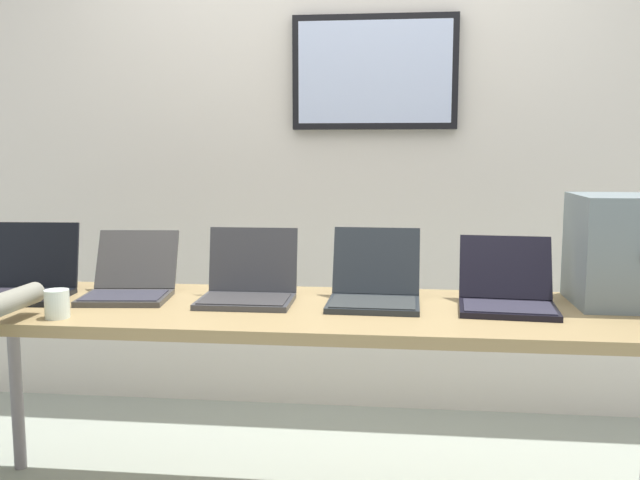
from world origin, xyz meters
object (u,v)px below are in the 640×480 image
Objects in this scene: equipment_box at (630,250)px; laptop_station_0 at (19,280)px; laptop_station_3 at (374,287)px; laptop_station_4 at (507,293)px; laptop_station_1 at (130,282)px; laptop_station_2 at (249,285)px; coffee_mug at (57,304)px; workbench at (309,322)px.

equipment_box reaches higher than laptop_station_0.
laptop_station_3 is 0.94× the size of laptop_station_4.
laptop_station_0 is at bearing -179.92° from laptop_station_4.
laptop_station_3 is (0.91, -0.01, 0.00)m from laptop_station_1.
laptop_station_2 is at bearing 179.20° from laptop_station_4.
laptop_station_1 is (-1.79, -0.07, -0.14)m from equipment_box.
laptop_station_4 is at bearing -0.80° from laptop_station_2.
laptop_station_3 is at bearing 177.03° from laptop_station_4.
coffee_mug is (-0.11, -0.34, -0.01)m from laptop_station_1.
laptop_station_0 is at bearing 177.26° from workbench.
equipment_box is 1.04× the size of laptop_station_4.
equipment_box is at bearing 3.74° from laptop_station_2.
laptop_station_1 is 4.08× the size of coffee_mug.
workbench is 6.98× the size of equipment_box.
laptop_station_4 is (1.36, -0.03, 0.00)m from laptop_station_1.
laptop_station_0 is at bearing -177.34° from equipment_box.
coffee_mug is at bearing -167.99° from equipment_box.
laptop_station_2 is (-0.23, 0.07, 0.11)m from workbench.
laptop_station_4 is (0.68, 0.05, 0.11)m from workbench.
laptop_station_0 is 0.87m from laptop_station_2.
workbench is 7.23× the size of laptop_station_4.
laptop_station_3 is 3.82× the size of coffee_mug.
laptop_station_0 is (-2.21, -0.10, -0.13)m from equipment_box.
laptop_station_0 is 0.42m from laptop_station_1.
laptop_station_2 is 0.65m from coffee_mug.
coffee_mug reaches higher than workbench.
equipment_box is at bearing 7.96° from workbench.
laptop_station_3 is (1.32, 0.03, -0.00)m from laptop_station_0.
workbench is 0.84m from coffee_mug.
equipment_box is 0.46m from laptop_station_4.
coffee_mug is (-0.56, -0.32, -0.01)m from laptop_station_2.
laptop_station_1 is at bearing 177.54° from laptop_station_2.
workbench is 0.27m from laptop_station_2.
laptop_station_4 reaches higher than workbench.
laptop_station_4 is at bearing -166.91° from equipment_box.
laptop_station_0 is 4.29× the size of coffee_mug.
workbench is at bearing -172.04° from equipment_box.
workbench is 0.26m from laptop_station_3.
laptop_station_0 reaches higher than coffee_mug.
equipment_box is 4.18× the size of coffee_mug.
workbench is at bearing -175.38° from laptop_station_4.
laptop_station_3 is 1.07m from coffee_mug.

